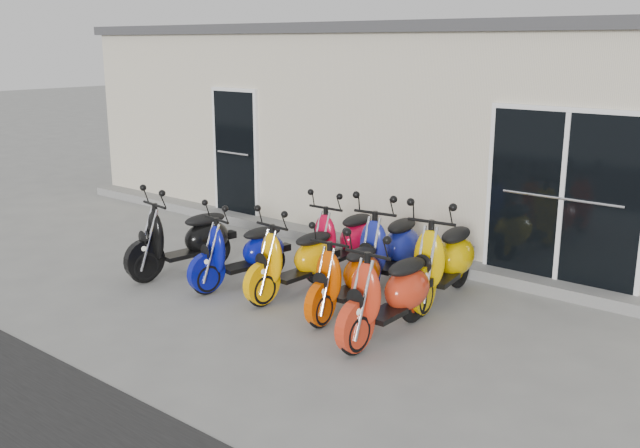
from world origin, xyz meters
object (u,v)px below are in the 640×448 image
Objects in this scene: scooter_front_orange_a at (294,249)px; scooter_back_blue at (389,237)px; scooter_back_yellow at (444,248)px; scooter_front_red at (388,281)px; scooter_front_blue at (241,242)px; scooter_front_black at (182,229)px; scooter_back_red at (342,230)px; scooter_front_orange_b at (346,266)px.

scooter_front_orange_a is 1.24m from scooter_back_blue.
scooter_back_yellow reaches higher than scooter_front_orange_a.
scooter_back_yellow is (-0.11, 1.34, 0.04)m from scooter_front_red.
scooter_front_red reaches higher than scooter_front_orange_a.
scooter_back_blue is at bearing 47.11° from scooter_front_blue.
scooter_front_black reaches higher than scooter_front_orange_a.
scooter_back_blue is (0.81, -0.07, 0.05)m from scooter_back_red.
scooter_front_black is at bearing 179.98° from scooter_front_orange_b.
scooter_back_yellow is at bearing -9.73° from scooter_back_blue.
scooter_back_blue is at bearing -7.40° from scooter_back_red.
scooter_front_red is 1.34m from scooter_back_yellow.
scooter_back_red is (0.68, 1.24, 0.02)m from scooter_front_blue.
scooter_back_red reaches higher than scooter_front_orange_a.
scooter_back_yellow reaches higher than scooter_front_blue.
scooter_back_blue is at bearing 36.89° from scooter_front_black.
scooter_front_orange_a is 0.89× the size of scooter_back_yellow.
scooter_back_yellow is at bearing -5.73° from scooter_back_red.
scooter_back_yellow is (2.29, 1.15, 0.09)m from scooter_front_blue.
scooter_front_black reaches higher than scooter_front_orange_b.
scooter_front_black is 1.06× the size of scooter_front_orange_a.
scooter_front_black is 1.04× the size of scooter_back_red.
scooter_front_orange_b is 0.81m from scooter_front_red.
scooter_back_blue is (-0.16, 1.09, 0.08)m from scooter_front_orange_b.
scooter_front_blue is 0.96× the size of scooter_back_red.
scooter_back_yellow is at bearing 36.17° from scooter_front_orange_a.
scooter_front_orange_b is (2.60, 0.25, -0.06)m from scooter_front_black.
scooter_front_red is 1.04× the size of scooter_back_red.
scooter_front_blue is 2.57m from scooter_back_yellow.
scooter_front_black is 0.94× the size of scooter_back_yellow.
scooter_front_orange_b is 1.51m from scooter_back_red.
scooter_back_red is at bearing 169.01° from scooter_back_yellow.
scooter_front_orange_a is 0.98× the size of scooter_back_red.
scooter_front_orange_b is 0.92× the size of scooter_front_red.
scooter_front_blue is at bearing 177.30° from scooter_front_orange_b.
scooter_front_orange_a is 1.82m from scooter_back_yellow.
scooter_front_orange_b is at bearing 13.63° from scooter_front_black.
scooter_front_blue is at bearing 174.84° from scooter_front_red.
scooter_back_yellow reaches higher than scooter_back_red.
scooter_front_blue is 1.41m from scooter_back_red.
scooter_back_blue is 0.81m from scooter_back_yellow.
scooter_front_orange_a is 1.03× the size of scooter_front_orange_b.
scooter_back_yellow reaches higher than scooter_front_red.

